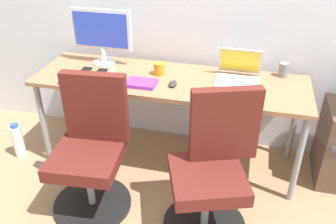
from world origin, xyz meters
The scene contains 16 objects.
ground_plane centered at (0.00, 0.00, 0.00)m, with size 5.28×5.28×0.00m, color #9E7A56.
desk centered at (0.00, 0.00, 0.67)m, with size 2.01×0.61×0.73m.
office_chair_left centered at (-0.39, -0.60, 0.42)m, with size 0.54×0.54×0.94m.
office_chair_right centered at (0.42, -0.60, 0.42)m, with size 0.56×0.56×0.94m.
water_bottle_on_floor centered at (-1.22, -0.27, 0.15)m, with size 0.09×0.09×0.31m.
desktop_monitor centered at (-0.58, 0.16, 0.98)m, with size 0.48×0.18×0.43m.
open_laptop centered at (0.48, 0.10, 0.78)m, with size 0.31×0.29×0.22m.
keyboard_by_monitor centered at (-0.58, -0.23, 0.74)m, with size 0.34×0.12×0.02m, color #515156.
keyboard_by_laptop centered at (0.50, -0.22, 0.74)m, with size 0.34×0.12×0.02m, color silver.
mouse_by_monitor centered at (0.05, -0.10, 0.74)m, with size 0.06×0.10×0.03m, color #2D2D2D.
mouse_by_laptop centered at (-0.45, 0.00, 0.74)m, with size 0.06×0.10×0.03m, color #B7B7B7.
coffee_mug centered at (-0.10, 0.06, 0.77)m, with size 0.08×0.08×0.09m, color orange.
pen_cup centered at (0.80, 0.25, 0.78)m, with size 0.07×0.07×0.10m, color slate.
phone_near_laptop centered at (-0.66, -0.03, 0.73)m, with size 0.07×0.14×0.01m, color black.
phone_near_monitor centered at (-0.53, -0.03, 0.73)m, with size 0.07×0.14×0.01m, color black.
notebook centered at (-0.17, -0.14, 0.74)m, with size 0.21×0.15×0.03m, color purple.
Camera 1 is at (0.57, -2.33, 1.86)m, focal length 38.48 mm.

